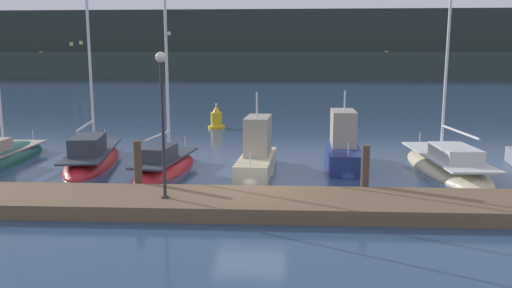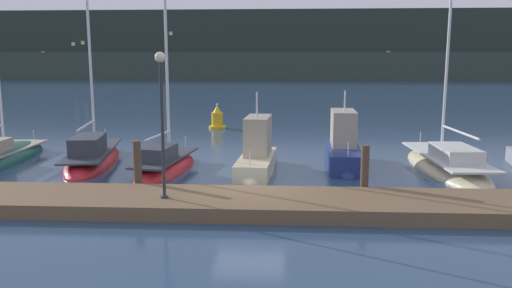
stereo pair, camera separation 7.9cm
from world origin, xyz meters
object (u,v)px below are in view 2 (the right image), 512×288
at_px(channel_buoy, 217,119).
at_px(motorboat_berth_4, 257,162).
at_px(sailboat_berth_2, 93,160).
at_px(sailboat_berth_6, 446,167).
at_px(sailboat_berth_3, 166,168).
at_px(dock_lamppost, 162,103).
at_px(motorboat_berth_5, 343,156).

bearing_deg(channel_buoy, motorboat_berth_4, -75.15).
bearing_deg(sailboat_berth_2, sailboat_berth_6, -2.10).
bearing_deg(channel_buoy, sailboat_berth_3, -91.75).
height_order(sailboat_berth_3, dock_lamppost, sailboat_berth_3).
distance_m(motorboat_berth_4, dock_lamppost, 7.05).
xyz_separation_m(motorboat_berth_5, sailboat_berth_6, (4.35, -0.56, -0.30)).
bearing_deg(sailboat_berth_2, dock_lamppost, -54.48).
bearing_deg(dock_lamppost, sailboat_berth_3, 103.30).
xyz_separation_m(motorboat_berth_5, dock_lamppost, (-6.34, -7.10, 2.97)).
bearing_deg(sailboat_berth_6, channel_buoy, 133.10).
bearing_deg(channel_buoy, dock_lamppost, -87.23).
bearing_deg(sailboat_berth_2, motorboat_berth_5, -0.08).
xyz_separation_m(sailboat_berth_3, motorboat_berth_5, (7.66, 1.50, 0.31)).
height_order(motorboat_berth_4, channel_buoy, motorboat_berth_4).
relative_size(motorboat_berth_4, dock_lamppost, 1.15).
xyz_separation_m(channel_buoy, dock_lamppost, (0.92, -18.94, 2.79)).
distance_m(sailboat_berth_3, dock_lamppost, 6.62).
xyz_separation_m(sailboat_berth_2, sailboat_berth_3, (3.76, -1.52, -0.02)).
distance_m(motorboat_berth_5, channel_buoy, 13.89).
relative_size(sailboat_berth_2, dock_lamppost, 2.34).
height_order(sailboat_berth_2, dock_lamppost, sailboat_berth_2).
bearing_deg(sailboat_berth_2, sailboat_berth_3, -21.97).
relative_size(motorboat_berth_4, channel_buoy, 2.98).
xyz_separation_m(motorboat_berth_4, sailboat_berth_6, (8.13, 0.69, -0.28)).
distance_m(motorboat_berth_4, channel_buoy, 13.55).
height_order(sailboat_berth_3, channel_buoy, sailboat_berth_3).
bearing_deg(sailboat_berth_3, channel_buoy, 88.25).
xyz_separation_m(motorboat_berth_5, channel_buoy, (-7.25, 11.84, 0.18)).
bearing_deg(motorboat_berth_4, dock_lamppost, -113.64).
relative_size(sailboat_berth_6, dock_lamppost, 2.33).
relative_size(motorboat_berth_4, motorboat_berth_5, 0.98).
height_order(sailboat_berth_2, channel_buoy, sailboat_berth_2).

